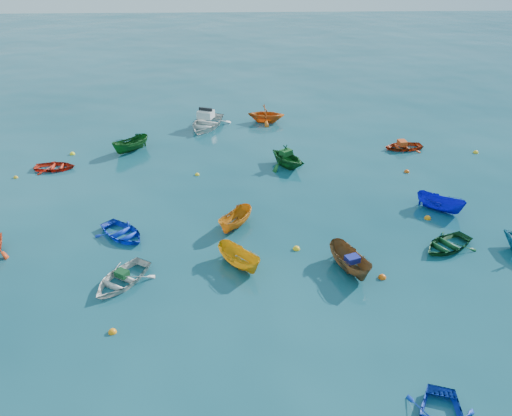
{
  "coord_description": "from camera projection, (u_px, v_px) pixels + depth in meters",
  "views": [
    {
      "loc": [
        -0.94,
        -19.87,
        14.67
      ],
      "look_at": [
        0.0,
        5.0,
        0.4
      ],
      "focal_mm": 35.0,
      "sensor_mm": 36.0,
      "label": 1
    }
  ],
  "objects": [
    {
      "name": "sampan_orange_n",
      "position": [
        236.0,
        227.0,
        27.64
      ],
      "size": [
        2.41,
        2.88,
        1.07
      ],
      "primitive_type": "imported",
      "rotation": [
        0.0,
        0.0,
        -0.59
      ],
      "color": "#C97112",
      "rests_on": "ground"
    },
    {
      "name": "buoy_or_c",
      "position": [
        244.0,
        268.0,
        24.35
      ],
      "size": [
        0.39,
        0.39,
        0.39
      ],
      "primitive_type": "sphere",
      "color": "orange",
      "rests_on": "ground"
    },
    {
      "name": "buoy_or_a",
      "position": [
        113.0,
        332.0,
        20.54
      ],
      "size": [
        0.35,
        0.35,
        0.35
      ],
      "primitive_type": "sphere",
      "color": "orange",
      "rests_on": "ground"
    },
    {
      "name": "buoy_ye_a",
      "position": [
        296.0,
        249.0,
        25.77
      ],
      "size": [
        0.38,
        0.38,
        0.38
      ],
      "primitive_type": "sphere",
      "color": "yellow",
      "rests_on": "ground"
    },
    {
      "name": "buoy_ye_c",
      "position": [
        197.0,
        175.0,
        33.35
      ],
      "size": [
        0.31,
        0.31,
        0.31
      ],
      "primitive_type": "sphere",
      "color": "yellow",
      "rests_on": "ground"
    },
    {
      "name": "tarp_green_a",
      "position": [
        122.0,
        273.0,
        23.21
      ],
      "size": [
        0.74,
        0.69,
        0.29
      ],
      "primitive_type": "cube",
      "rotation": [
        0.0,
        0.0,
        -0.55
      ],
      "color": "#10421E",
      "rests_on": "dinghy_white_near"
    },
    {
      "name": "ground",
      "position": [
        260.0,
        265.0,
        24.55
      ],
      "size": [
        160.0,
        160.0,
        0.0
      ],
      "primitive_type": "plane",
      "color": "#0A3B48",
      "rests_on": "ground"
    },
    {
      "name": "dinghy_green_e",
      "position": [
        446.0,
        248.0,
        25.89
      ],
      "size": [
        3.7,
        3.41,
        0.63
      ],
      "primitive_type": "imported",
      "rotation": [
        0.0,
        0.0,
        -1.03
      ],
      "color": "#0F4320",
      "rests_on": "ground"
    },
    {
      "name": "buoy_ye_b",
      "position": [
        16.0,
        178.0,
        32.98
      ],
      "size": [
        0.29,
        0.29,
        0.29
      ],
      "primitive_type": "sphere",
      "color": "gold",
      "rests_on": "ground"
    },
    {
      "name": "buoy_or_b",
      "position": [
        382.0,
        278.0,
        23.7
      ],
      "size": [
        0.38,
        0.38,
        0.38
      ],
      "primitive_type": "sphere",
      "color": "#DE570C",
      "rests_on": "ground"
    },
    {
      "name": "sampan_brown_mid",
      "position": [
        349.0,
        270.0,
        24.23
      ],
      "size": [
        2.19,
        3.3,
        1.2
      ],
      "primitive_type": "imported",
      "rotation": [
        0.0,
        0.0,
        0.37
      ],
      "color": "brown",
      "rests_on": "ground"
    },
    {
      "name": "dinghy_red_nw",
      "position": [
        55.0,
        169.0,
        34.15
      ],
      "size": [
        2.73,
        1.97,
        0.56
      ],
      "primitive_type": "imported",
      "rotation": [
        0.0,
        0.0,
        1.58
      ],
      "color": "red",
      "rests_on": "ground"
    },
    {
      "name": "buoy_ye_d",
      "position": [
        72.0,
        154.0,
        36.31
      ],
      "size": [
        0.39,
        0.39,
        0.39
      ],
      "primitive_type": "sphere",
      "color": "#FFF11A",
      "rests_on": "ground"
    },
    {
      "name": "tarp_blue_a",
      "position": [
        352.0,
        259.0,
        23.73
      ],
      "size": [
        0.77,
        0.68,
        0.31
      ],
      "primitive_type": "cube",
      "rotation": [
        0.0,
        0.0,
        0.37
      ],
      "color": "navy",
      "rests_on": "sampan_brown_mid"
    },
    {
      "name": "buoy_or_e",
      "position": [
        407.0,
        172.0,
        33.74
      ],
      "size": [
        0.36,
        0.36,
        0.36
      ],
      "primitive_type": "sphere",
      "color": "#D7500B",
      "rests_on": "ground"
    },
    {
      "name": "dinghy_white_near",
      "position": [
        122.0,
        283.0,
        23.37
      ],
      "size": [
        3.67,
        3.97,
        0.67
      ],
      "primitive_type": "imported",
      "rotation": [
        0.0,
        0.0,
        -0.55
      ],
      "color": "beige",
      "rests_on": "ground"
    },
    {
      "name": "buoy_or_d",
      "position": [
        427.0,
        219.0,
        28.43
      ],
      "size": [
        0.38,
        0.38,
        0.38
      ],
      "primitive_type": "sphere",
      "color": "orange",
      "rests_on": "ground"
    },
    {
      "name": "buoy_ye_e",
      "position": [
        476.0,
        153.0,
        36.56
      ],
      "size": [
        0.38,
        0.38,
        0.38
      ],
      "primitive_type": "sphere",
      "color": "yellow",
      "rests_on": "ground"
    },
    {
      "name": "dinghy_blue_sw",
      "position": [
        123.0,
        236.0,
        26.84
      ],
      "size": [
        3.73,
        3.72,
        0.64
      ],
      "primitive_type": "imported",
      "rotation": [
        0.0,
        0.0,
        0.79
      ],
      "color": "#1032CA",
      "rests_on": "ground"
    },
    {
      "name": "sampan_blue_far",
      "position": [
        439.0,
        210.0,
        29.26
      ],
      "size": [
        2.88,
        2.58,
        1.09
      ],
      "primitive_type": "imported",
      "rotation": [
        0.0,
        0.0,
        0.91
      ],
      "color": "#0E0EAF",
      "rests_on": "ground"
    },
    {
      "name": "motorboat_white",
      "position": [
        207.0,
        127.0,
        41.18
      ],
      "size": [
        4.63,
        5.39,
        1.54
      ],
      "primitive_type": "imported",
      "rotation": [
        0.0,
        0.0,
        -0.36
      ],
      "color": "silver",
      "rests_on": "ground"
    },
    {
      "name": "sampan_yellow_mid",
      "position": [
        239.0,
        266.0,
        24.51
      ],
      "size": [
        2.64,
        2.87,
        1.1
      ],
      "primitive_type": "imported",
      "rotation": [
        0.0,
        0.0,
        0.7
      ],
      "color": "orange",
      "rests_on": "ground"
    },
    {
      "name": "dinghy_orange_far",
      "position": [
        266.0,
        122.0,
        42.22
      ],
      "size": [
        3.39,
        3.03,
        1.6
      ],
      "primitive_type": "imported",
      "rotation": [
        0.0,
        0.0,
        1.43
      ],
      "color": "#D35B13",
      "rests_on": "ground"
    },
    {
      "name": "tarp_green_b",
      "position": [
        286.0,
        153.0,
        34.13
      ],
      "size": [
        0.95,
        0.91,
        0.37
      ],
      "primitive_type": "cube",
      "rotation": [
        0.0,
        0.0,
        0.63
      ],
      "color": "#134E1C",
      "rests_on": "dinghy_green_n"
    },
    {
      "name": "dinghy_green_n",
      "position": [
        286.0,
        166.0,
        34.55
      ],
      "size": [
        3.95,
        4.04,
        1.62
      ],
      "primitive_type": "imported",
      "rotation": [
        0.0,
        0.0,
        0.63
      ],
      "color": "#13531F",
      "rests_on": "ground"
    },
    {
      "name": "sampan_green_far",
      "position": [
        132.0,
        151.0,
        36.81
      ],
      "size": [
        2.95,
        2.97,
        1.18
      ],
      "primitive_type": "imported",
      "rotation": [
        0.0,
        0.0,
        -0.78
      ],
      "color": "#114A17",
      "rests_on": "ground"
    },
    {
      "name": "dinghy_red_ne",
      "position": [
        403.0,
        149.0,
        37.22
      ],
      "size": [
        3.06,
        2.34,
        0.59
      ],
      "primitive_type": "imported",
      "rotation": [
        0.0,
        0.0,
        -1.46
      ],
      "color": "#B0320E",
      "rests_on": "ground"
    },
    {
      "name": "tarp_orange_b",
      "position": [
        402.0,
        143.0,
        36.97
      ],
      "size": [
        0.63,
        0.79,
        0.36
      ],
      "primitive_type": "cube",
      "rotation": [
        0.0,
        0.0,
        -1.46
      ],
      "color": "#D94516",
      "rests_on": "dinghy_red_ne"
    }
  ]
}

